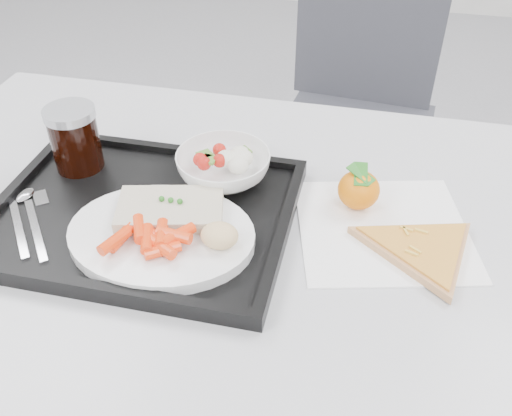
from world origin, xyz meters
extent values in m
cube|color=#A9A9AB|center=(0.00, 0.30, 0.73)|extent=(1.20, 0.80, 0.03)
cylinder|color=#47474C|center=(-0.54, 0.64, 0.36)|extent=(0.04, 0.04, 0.72)
cylinder|color=#47474C|center=(0.54, 0.64, 0.36)|extent=(0.04, 0.04, 0.72)
cube|color=#383940|center=(0.15, 1.10, 0.45)|extent=(0.46, 0.46, 0.04)
cube|color=#383940|center=(0.15, 1.29, 0.70)|extent=(0.42, 0.07, 0.46)
cylinder|color=#47474C|center=(-0.03, 0.92, 0.21)|extent=(0.03, 0.03, 0.43)
cylinder|color=#47474C|center=(0.33, 0.92, 0.21)|extent=(0.03, 0.03, 0.43)
cylinder|color=#47474C|center=(-0.03, 1.28, 0.21)|extent=(0.03, 0.03, 0.43)
cylinder|color=#47474C|center=(0.33, 1.28, 0.21)|extent=(0.03, 0.03, 0.43)
cube|color=black|center=(-0.13, 0.28, 0.76)|extent=(0.45, 0.35, 0.01)
cube|color=black|center=(-0.13, 0.44, 0.77)|extent=(0.45, 0.02, 0.01)
cube|color=black|center=(-0.13, 0.11, 0.77)|extent=(0.45, 0.02, 0.01)
cube|color=black|center=(0.09, 0.28, 0.77)|extent=(0.02, 0.32, 0.01)
cube|color=black|center=(-0.35, 0.28, 0.77)|extent=(0.02, 0.32, 0.01)
cylinder|color=white|center=(-0.08, 0.22, 0.77)|extent=(0.27, 0.27, 0.02)
cube|color=beige|center=(-0.08, 0.26, 0.79)|extent=(0.17, 0.13, 0.02)
sphere|color=#236B1C|center=(-0.09, 0.27, 0.81)|extent=(0.01, 0.01, 0.01)
sphere|color=#236B1C|center=(-0.08, 0.27, 0.81)|extent=(0.01, 0.01, 0.01)
sphere|color=#236B1C|center=(-0.06, 0.27, 0.81)|extent=(0.01, 0.01, 0.01)
ellipsoid|color=#E7D380|center=(0.01, 0.21, 0.80)|extent=(0.07, 0.06, 0.03)
imported|color=white|center=(-0.03, 0.39, 0.79)|extent=(0.15, 0.15, 0.05)
cylinder|color=black|center=(-0.28, 0.37, 0.81)|extent=(0.08, 0.08, 0.10)
cylinder|color=#A5A8AD|center=(-0.28, 0.37, 0.87)|extent=(0.08, 0.08, 0.01)
cube|color=silver|center=(-0.29, 0.20, 0.77)|extent=(0.10, 0.12, 0.00)
ellipsoid|color=silver|center=(-0.32, 0.27, 0.77)|extent=(0.04, 0.05, 0.01)
cube|color=silver|center=(-0.26, 0.20, 0.77)|extent=(0.10, 0.12, 0.00)
cube|color=silver|center=(-0.30, 0.27, 0.77)|extent=(0.04, 0.04, 0.00)
cube|color=white|center=(0.23, 0.33, 0.75)|extent=(0.30, 0.29, 0.00)
ellipsoid|color=orange|center=(0.19, 0.38, 0.79)|extent=(0.08, 0.08, 0.06)
cube|color=#236B1C|center=(0.19, 0.38, 0.81)|extent=(0.02, 0.04, 0.02)
cube|color=#236B1C|center=(0.19, 0.38, 0.81)|extent=(0.05, 0.04, 0.02)
cylinder|color=tan|center=(0.29, 0.29, 0.76)|extent=(0.26, 0.26, 0.01)
cylinder|color=#BA5120|center=(0.29, 0.29, 0.77)|extent=(0.23, 0.23, 0.00)
cube|color=#EABC47|center=(0.28, 0.28, 0.77)|extent=(0.02, 0.01, 0.00)
cube|color=#EABC47|center=(0.27, 0.27, 0.77)|extent=(0.02, 0.01, 0.00)
cube|color=#EABC47|center=(0.26, 0.32, 0.77)|extent=(0.02, 0.01, 0.00)
cube|color=#EABC47|center=(0.26, 0.31, 0.77)|extent=(0.01, 0.02, 0.00)
cube|color=#EABC47|center=(0.28, 0.32, 0.77)|extent=(0.02, 0.01, 0.00)
cylinder|color=#FA3D10|center=(-0.04, 0.20, 0.80)|extent=(0.04, 0.05, 0.02)
cylinder|color=#FA3D10|center=(-0.08, 0.19, 0.80)|extent=(0.03, 0.05, 0.02)
cylinder|color=#FA3D10|center=(-0.06, 0.18, 0.79)|extent=(0.05, 0.04, 0.02)
cylinder|color=#FA3D10|center=(-0.12, 0.17, 0.80)|extent=(0.03, 0.05, 0.02)
cylinder|color=#FA3D10|center=(-0.06, 0.18, 0.79)|extent=(0.05, 0.04, 0.02)
cylinder|color=#FA3D10|center=(-0.07, 0.20, 0.80)|extent=(0.03, 0.05, 0.02)
cylinder|color=#FA3D10|center=(-0.05, 0.20, 0.80)|extent=(0.05, 0.02, 0.02)
cylinder|color=#FA3D10|center=(-0.12, 0.18, 0.79)|extent=(0.03, 0.05, 0.02)
cylinder|color=#FA3D10|center=(-0.08, 0.20, 0.79)|extent=(0.05, 0.04, 0.02)
cylinder|color=#FA3D10|center=(-0.10, 0.20, 0.80)|extent=(0.04, 0.05, 0.02)
sphere|color=red|center=(-0.04, 0.39, 0.80)|extent=(0.02, 0.02, 0.02)
sphere|color=red|center=(-0.07, 0.38, 0.80)|extent=(0.02, 0.02, 0.02)
sphere|color=red|center=(-0.06, 0.37, 0.80)|extent=(0.02, 0.02, 0.02)
sphere|color=red|center=(-0.05, 0.42, 0.80)|extent=(0.02, 0.02, 0.02)
ellipsoid|color=silver|center=(-0.01, 0.40, 0.80)|extent=(0.03, 0.03, 0.03)
ellipsoid|color=silver|center=(0.00, 0.38, 0.80)|extent=(0.03, 0.03, 0.03)
ellipsoid|color=silver|center=(0.00, 0.40, 0.80)|extent=(0.03, 0.03, 0.03)
ellipsoid|color=silver|center=(-0.03, 0.40, 0.80)|extent=(0.03, 0.03, 0.03)
ellipsoid|color=silver|center=(-0.01, 0.41, 0.80)|extent=(0.03, 0.03, 0.03)
cube|color=#527E2D|center=(-0.01, 0.41, 0.80)|extent=(0.03, 0.03, 0.00)
cube|color=#527E2D|center=(-0.06, 0.39, 0.80)|extent=(0.03, 0.03, 0.00)
cube|color=#527E2D|center=(-0.05, 0.38, 0.80)|extent=(0.03, 0.03, 0.00)
camera|label=1|loc=(0.19, -0.34, 1.31)|focal=40.00mm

